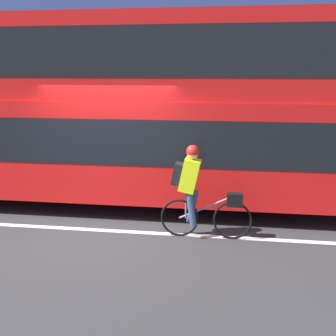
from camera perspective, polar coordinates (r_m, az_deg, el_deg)
The scene contains 7 objects.
ground_plane at distance 8.17m, azimuth -8.65°, elevation -8.04°, with size 80.00×80.00×0.00m, color #2D2D30.
road_center_line at distance 8.37m, azimuth -8.17°, elevation -7.50°, with size 50.00×0.14×0.01m, color silver.
sidewalk_curb at distance 13.54m, azimuth -1.23°, elevation 0.37°, with size 60.00×1.65×0.11m.
building_facade at distance 14.28m, azimuth -0.56°, elevation 16.82°, with size 60.00×0.30×7.97m.
bus at distance 9.71m, azimuth -7.50°, elevation 7.92°, with size 10.55×2.52×3.79m.
cyclist_on_bike at distance 7.74m, azimuth 3.46°, elevation -2.47°, with size 1.53×0.32×1.57m.
trash_bin at distance 13.16m, azimuth 6.31°, elevation 2.26°, with size 0.57×0.57×0.93m.
Camera 1 is at (2.42, -7.29, 2.78)m, focal length 50.00 mm.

